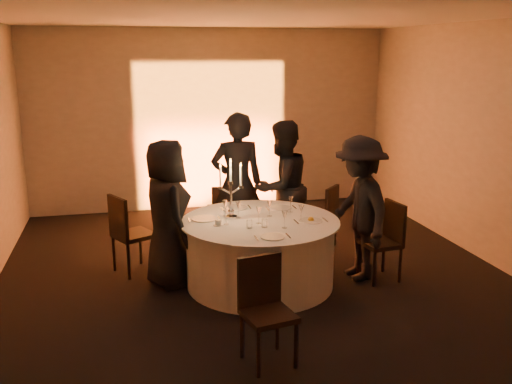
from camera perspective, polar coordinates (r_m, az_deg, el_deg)
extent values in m
plane|color=black|center=(6.71, 0.40, -9.15)|extent=(7.00, 7.00, 0.00)
plane|color=white|center=(6.18, 0.45, 17.38)|extent=(7.00, 7.00, 0.00)
plane|color=#9E9893|center=(9.67, -4.54, 7.20)|extent=(7.00, 0.00, 7.00)
plane|color=#9E9893|center=(3.10, 16.09, -8.02)|extent=(7.00, 0.00, 7.00)
plane|color=#9E9893|center=(7.56, 23.17, 4.22)|extent=(0.00, 7.00, 7.00)
cube|color=black|center=(9.66, -4.10, -1.57)|extent=(0.25, 0.12, 0.10)
cylinder|color=black|center=(6.70, 0.40, -9.03)|extent=(0.60, 0.60, 0.03)
cylinder|color=black|center=(6.57, 0.40, -6.14)|extent=(0.20, 0.20, 0.75)
cylinder|color=white|center=(6.57, 0.40, -6.14)|extent=(1.68, 1.68, 0.75)
cylinder|color=white|center=(6.45, 0.41, -2.92)|extent=(1.80, 1.80, 0.02)
cube|color=black|center=(7.06, -12.13, -4.23)|extent=(0.57, 0.57, 0.05)
cube|color=black|center=(6.89, -13.64, -2.45)|extent=(0.23, 0.40, 0.49)
cylinder|color=black|center=(7.07, -10.01, -6.14)|extent=(0.04, 0.04, 0.46)
cylinder|color=black|center=(7.37, -11.48, -5.37)|extent=(0.04, 0.04, 0.46)
cylinder|color=black|center=(6.90, -12.62, -6.77)|extent=(0.04, 0.04, 0.46)
cylinder|color=black|center=(7.21, -14.01, -5.95)|extent=(0.04, 0.04, 0.46)
cube|color=black|center=(7.83, -3.06, -2.45)|extent=(0.42, 0.42, 0.05)
cube|color=black|center=(7.59, -2.98, -1.09)|extent=(0.39, 0.08, 0.44)
cylinder|color=black|center=(8.06, -1.96, -3.55)|extent=(0.04, 0.04, 0.41)
cylinder|color=black|center=(8.04, -4.31, -3.63)|extent=(0.04, 0.04, 0.41)
cylinder|color=black|center=(7.75, -1.72, -4.28)|extent=(0.04, 0.04, 0.41)
cylinder|color=black|center=(7.72, -4.17, -4.37)|extent=(0.04, 0.04, 0.41)
cube|color=black|center=(7.84, 6.40, -2.54)|extent=(0.54, 0.54, 0.05)
cube|color=black|center=(7.71, 7.61, -1.04)|extent=(0.29, 0.30, 0.43)
cylinder|color=black|center=(8.11, 5.79, -3.54)|extent=(0.04, 0.04, 0.41)
cylinder|color=black|center=(7.83, 4.77, -4.16)|extent=(0.04, 0.04, 0.41)
cylinder|color=black|center=(7.98, 7.91, -3.88)|extent=(0.04, 0.04, 0.41)
cylinder|color=black|center=(7.70, 6.95, -4.53)|extent=(0.04, 0.04, 0.41)
cube|color=black|center=(6.84, 12.30, -5.03)|extent=(0.45, 0.45, 0.05)
cube|color=black|center=(6.86, 13.69, -2.85)|extent=(0.09, 0.41, 0.46)
cylinder|color=black|center=(6.96, 10.22, -6.56)|extent=(0.04, 0.04, 0.43)
cylinder|color=black|center=(6.69, 11.74, -7.51)|extent=(0.04, 0.04, 0.43)
cylinder|color=black|center=(7.14, 12.63, -6.16)|extent=(0.04, 0.04, 0.43)
cylinder|color=black|center=(6.87, 14.21, -7.06)|extent=(0.04, 0.04, 0.43)
cube|color=black|center=(4.96, 1.26, -12.24)|extent=(0.48, 0.48, 0.05)
cube|color=black|center=(5.00, 0.35, -8.82)|extent=(0.41, 0.12, 0.46)
cylinder|color=black|center=(4.86, 0.26, -15.85)|extent=(0.04, 0.04, 0.43)
cylinder|color=black|center=(5.00, 4.00, -14.98)|extent=(0.04, 0.04, 0.43)
cylinder|color=black|center=(5.14, -1.43, -14.09)|extent=(0.04, 0.04, 0.43)
cylinder|color=black|center=(5.27, 2.15, -13.34)|extent=(0.04, 0.04, 0.43)
imported|color=black|center=(6.52, -8.89, -2.13)|extent=(0.73, 0.93, 1.69)
imported|color=black|center=(7.47, -1.91, 0.85)|extent=(0.70, 0.47, 1.87)
imported|color=black|center=(7.52, 2.59, 0.48)|extent=(1.07, 0.99, 1.76)
imported|color=black|center=(6.73, 10.28, -1.63)|extent=(0.68, 1.13, 1.70)
cylinder|color=white|center=(6.50, -5.21, -2.68)|extent=(0.29, 0.29, 0.01)
cube|color=#B8B8BD|center=(6.48, -6.70, -2.78)|extent=(0.01, 0.17, 0.01)
cube|color=#B8B8BD|center=(6.52, -3.73, -2.60)|extent=(0.02, 0.17, 0.01)
cylinder|color=white|center=(6.93, -2.04, -1.58)|extent=(0.28, 0.28, 0.01)
cube|color=#B8B8BD|center=(6.90, -3.42, -1.67)|extent=(0.02, 0.17, 0.01)
cube|color=#B8B8BD|center=(6.96, -0.67, -1.50)|extent=(0.01, 0.17, 0.01)
cylinder|color=white|center=(6.92, 2.51, -1.59)|extent=(0.26, 0.26, 0.01)
cube|color=#B8B8BD|center=(6.88, 1.14, -1.69)|extent=(0.02, 0.17, 0.01)
cube|color=#B8B8BD|center=(6.97, 3.85, -1.51)|extent=(0.01, 0.17, 0.01)
cylinder|color=white|center=(6.43, 5.50, -2.88)|extent=(0.26, 0.26, 0.01)
cube|color=#B8B8BD|center=(6.38, 4.05, -2.99)|extent=(0.02, 0.17, 0.01)
cube|color=#B8B8BD|center=(6.48, 6.93, -2.78)|extent=(0.01, 0.17, 0.01)
sphere|color=gold|center=(6.41, 5.51, -2.52)|extent=(0.07, 0.07, 0.07)
cylinder|color=white|center=(5.86, 1.65, -4.51)|extent=(0.25, 0.25, 0.01)
cube|color=#B8B8BD|center=(5.82, 0.02, -4.64)|extent=(0.02, 0.17, 0.01)
cube|color=#B8B8BD|center=(5.90, 3.25, -4.39)|extent=(0.02, 0.17, 0.01)
cylinder|color=white|center=(6.27, -3.79, -3.30)|extent=(0.11, 0.11, 0.01)
cylinder|color=white|center=(6.26, -3.80, -3.00)|extent=(0.07, 0.07, 0.06)
cylinder|color=silver|center=(6.54, -2.50, -2.50)|extent=(0.14, 0.14, 0.02)
sphere|color=silver|center=(6.52, -2.51, -1.96)|extent=(0.08, 0.08, 0.08)
cylinder|color=silver|center=(6.48, -2.52, -0.77)|extent=(0.03, 0.03, 0.36)
cylinder|color=silver|center=(6.44, -2.54, 0.94)|extent=(0.06, 0.06, 0.03)
cylinder|color=white|center=(6.41, -2.55, 2.01)|extent=(0.02, 0.02, 0.24)
cone|color=orange|center=(6.38, -2.57, 3.24)|extent=(0.02, 0.02, 0.04)
cylinder|color=silver|center=(6.45, -3.05, 0.12)|extent=(0.13, 0.02, 0.09)
cylinder|color=silver|center=(6.43, -3.57, 0.42)|extent=(0.06, 0.06, 0.03)
cylinder|color=white|center=(6.40, -3.59, 1.49)|extent=(0.02, 0.02, 0.24)
cone|color=orange|center=(6.37, -3.60, 2.71)|extent=(0.02, 0.02, 0.04)
cylinder|color=silver|center=(6.47, -2.02, 0.18)|extent=(0.13, 0.02, 0.09)
cylinder|color=silver|center=(6.47, -1.51, 0.53)|extent=(0.06, 0.06, 0.03)
cylinder|color=white|center=(6.44, -1.52, 1.60)|extent=(0.02, 0.02, 0.24)
cone|color=orange|center=(6.41, -1.52, 2.81)|extent=(0.02, 0.02, 0.04)
cylinder|color=white|center=(6.29, -3.00, -3.24)|extent=(0.06, 0.06, 0.01)
cylinder|color=white|center=(6.28, -3.00, -2.78)|extent=(0.01, 0.01, 0.10)
cone|color=white|center=(6.25, -3.01, -1.99)|extent=(0.07, 0.07, 0.09)
cylinder|color=white|center=(6.32, 0.28, -3.14)|extent=(0.06, 0.06, 0.01)
cylinder|color=white|center=(6.31, 0.28, -2.69)|extent=(0.01, 0.01, 0.10)
cone|color=white|center=(6.28, 0.28, -1.90)|extent=(0.07, 0.07, 0.09)
cylinder|color=white|center=(6.17, 2.86, -3.60)|extent=(0.06, 0.06, 0.01)
cylinder|color=white|center=(6.15, 2.86, -3.14)|extent=(0.01, 0.01, 0.10)
cone|color=white|center=(6.12, 2.87, -2.34)|extent=(0.07, 0.07, 0.09)
cylinder|color=white|center=(6.60, -3.10, -2.42)|extent=(0.06, 0.06, 0.01)
cylinder|color=white|center=(6.59, -3.11, -1.98)|extent=(0.01, 0.01, 0.10)
cone|color=white|center=(6.56, -3.12, -1.23)|extent=(0.07, 0.07, 0.09)
cylinder|color=white|center=(6.59, 1.35, -2.42)|extent=(0.06, 0.06, 0.01)
cylinder|color=white|center=(6.58, 1.35, -1.98)|extent=(0.01, 0.01, 0.10)
cone|color=white|center=(6.55, 1.36, -1.23)|extent=(0.07, 0.07, 0.09)
cylinder|color=white|center=(6.42, 4.52, -2.91)|extent=(0.06, 0.06, 0.01)
cylinder|color=white|center=(6.41, 4.53, -2.46)|extent=(0.01, 0.01, 0.10)
cone|color=white|center=(6.38, 4.54, -1.69)|extent=(0.07, 0.07, 0.09)
cylinder|color=white|center=(6.53, -1.77, -2.58)|extent=(0.06, 0.06, 0.01)
cylinder|color=white|center=(6.52, -1.77, -2.14)|extent=(0.01, 0.01, 0.10)
cone|color=white|center=(6.49, -1.78, -1.38)|extent=(0.07, 0.07, 0.09)
cylinder|color=white|center=(6.76, 3.48, -2.02)|extent=(0.06, 0.06, 0.01)
cylinder|color=white|center=(6.75, 3.49, -1.59)|extent=(0.01, 0.01, 0.10)
cone|color=white|center=(6.72, 3.50, -0.85)|extent=(0.07, 0.07, 0.09)
cylinder|color=white|center=(6.15, -0.66, -3.22)|extent=(0.07, 0.07, 0.09)
cylinder|color=white|center=(6.18, 0.86, -3.14)|extent=(0.07, 0.07, 0.09)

